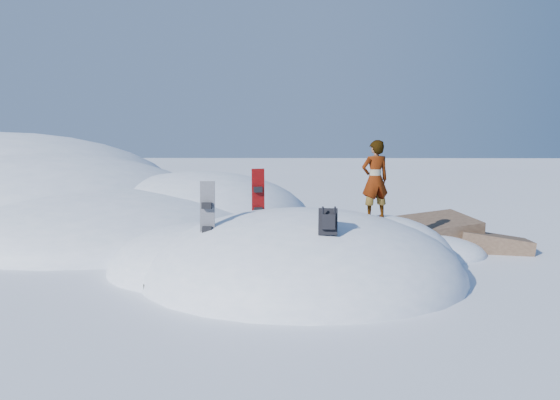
{
  "coord_description": "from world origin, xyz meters",
  "views": [
    {
      "loc": [
        -0.27,
        -11.55,
        3.09
      ],
      "look_at": [
        -0.49,
        0.3,
        1.66
      ],
      "focal_mm": 35.0,
      "sensor_mm": 36.0,
      "label": 1
    }
  ],
  "objects_px": {
    "backpack": "(328,222)",
    "person": "(375,180)",
    "snowboard_red": "(258,202)",
    "snowboard_dark": "(207,220)"
  },
  "relations": [
    {
      "from": "snowboard_red",
      "to": "snowboard_dark",
      "type": "bearing_deg",
      "value": -137.22
    },
    {
      "from": "snowboard_red",
      "to": "person",
      "type": "distance_m",
      "value": 2.68
    },
    {
      "from": "snowboard_dark",
      "to": "person",
      "type": "height_order",
      "value": "person"
    },
    {
      "from": "person",
      "to": "backpack",
      "type": "bearing_deg",
      "value": 43.76
    },
    {
      "from": "snowboard_red",
      "to": "person",
      "type": "relative_size",
      "value": 0.89
    },
    {
      "from": "backpack",
      "to": "person",
      "type": "xyz_separation_m",
      "value": [
        1.19,
        2.16,
        0.61
      ]
    },
    {
      "from": "snowboard_red",
      "to": "snowboard_dark",
      "type": "xyz_separation_m",
      "value": [
        -0.94,
        -1.46,
        -0.19
      ]
    },
    {
      "from": "person",
      "to": "snowboard_dark",
      "type": "bearing_deg",
      "value": 3.27
    },
    {
      "from": "person",
      "to": "snowboard_red",
      "type": "bearing_deg",
      "value": -19.99
    },
    {
      "from": "backpack",
      "to": "person",
      "type": "height_order",
      "value": "person"
    }
  ]
}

